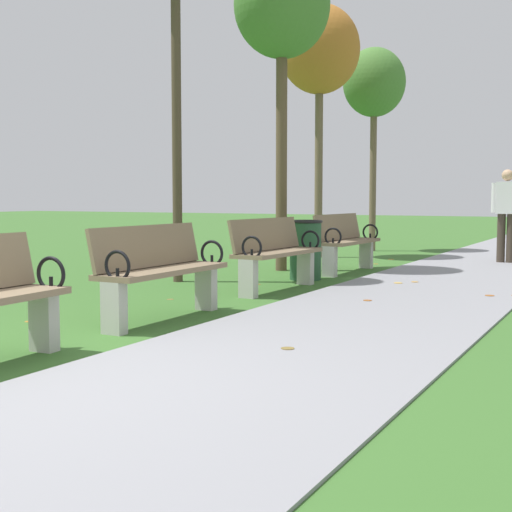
% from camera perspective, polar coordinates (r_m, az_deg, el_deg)
% --- Properties ---
extents(ground_plane, '(80.00, 80.00, 0.00)m').
position_cam_1_polar(ground_plane, '(4.86, -18.47, -9.41)').
color(ground_plane, '#386628').
extents(park_bench_2, '(0.48, 1.60, 0.90)m').
position_cam_1_polar(park_bench_2, '(6.77, -7.72, -1.07)').
color(park_bench_2, '#7A664C').
rests_on(park_bench_2, ground).
extents(park_bench_3, '(0.54, 1.62, 0.90)m').
position_cam_1_polar(park_bench_3, '(8.86, 1.55, 0.34)').
color(park_bench_3, '#7A664C').
rests_on(park_bench_3, ground).
extents(park_bench_4, '(0.51, 1.61, 0.90)m').
position_cam_1_polar(park_bench_4, '(11.10, 7.20, 1.20)').
color(park_bench_4, '#7A664C').
rests_on(park_bench_4, ground).
extents(tree_2, '(1.49, 1.49, 4.94)m').
position_cam_1_polar(tree_2, '(11.62, 2.09, 19.14)').
color(tree_2, brown).
rests_on(tree_2, ground).
extents(tree_3, '(1.52, 1.52, 4.79)m').
position_cam_1_polar(tree_3, '(14.04, 5.10, 15.98)').
color(tree_3, brown).
rests_on(tree_3, ground).
extents(tree_4, '(1.32, 1.32, 4.31)m').
position_cam_1_polar(tree_4, '(15.72, 9.43, 13.37)').
color(tree_4, brown).
rests_on(tree_4, ground).
extents(pedestrian_walking, '(0.53, 0.22, 1.62)m').
position_cam_1_polar(pedestrian_walking, '(13.19, 19.41, 3.45)').
color(pedestrian_walking, '#3D3328').
rests_on(pedestrian_walking, paved_walkway).
extents(trash_bin, '(0.48, 0.48, 0.84)m').
position_cam_1_polar(trash_bin, '(10.06, 3.98, 0.51)').
color(trash_bin, '#234C2D').
rests_on(trash_bin, ground).
extents(scattered_leaves, '(4.48, 9.05, 0.02)m').
position_cam_1_polar(scattered_leaves, '(9.55, 5.56, -2.22)').
color(scattered_leaves, '#93511E').
rests_on(scattered_leaves, ground).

